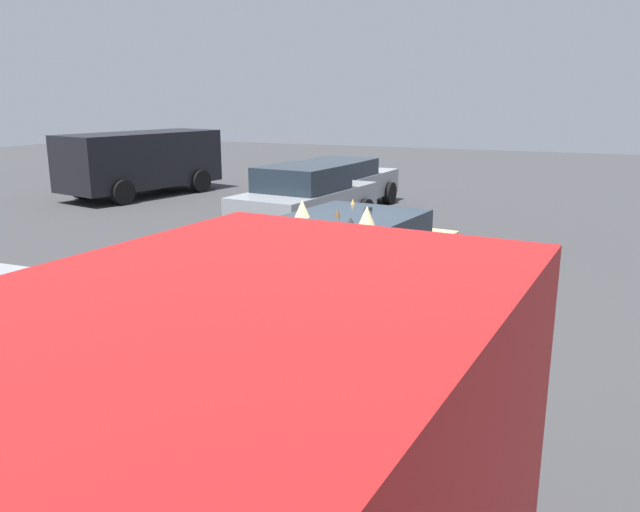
% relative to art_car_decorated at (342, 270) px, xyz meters
% --- Properties ---
extents(ground_plane, '(60.00, 60.00, 0.00)m').
position_rel_art_car_decorated_xyz_m(ground_plane, '(-0.07, 0.01, -0.72)').
color(ground_plane, '#38383A').
extents(art_car_decorated, '(4.80, 2.49, 1.69)m').
position_rel_art_car_decorated_xyz_m(art_car_decorated, '(0.00, 0.00, 0.00)').
color(art_car_decorated, '#D8BC7F').
rests_on(art_car_decorated, ground).
extents(parked_van_behind_right, '(5.38, 2.96, 1.95)m').
position_rel_art_car_decorated_xyz_m(parked_van_behind_right, '(8.22, 9.88, 0.39)').
color(parked_van_behind_right, black).
rests_on(parked_van_behind_right, ground).
extents(parked_sedan_near_right, '(4.12, 2.35, 1.54)m').
position_rel_art_car_decorated_xyz_m(parked_sedan_near_right, '(5.13, 2.90, 0.05)').
color(parked_sedan_near_right, gray).
rests_on(parked_sedan_near_right, ground).
extents(parked_sedan_behind_left, '(4.17, 2.21, 1.37)m').
position_rel_art_car_decorated_xyz_m(parked_sedan_behind_left, '(8.45, 3.27, -0.02)').
color(parked_sedan_behind_left, gray).
rests_on(parked_sedan_behind_left, ground).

